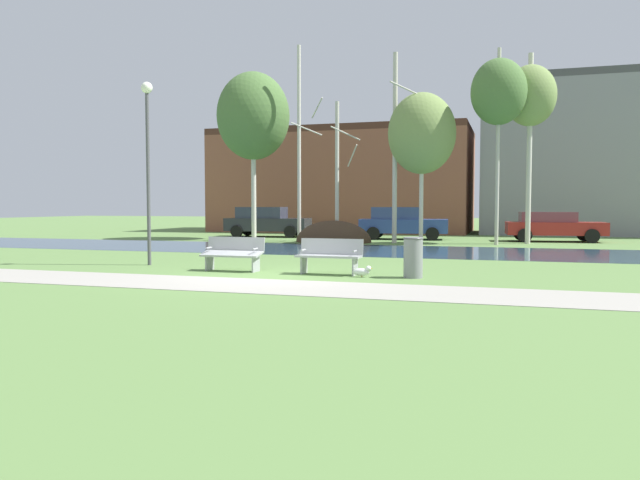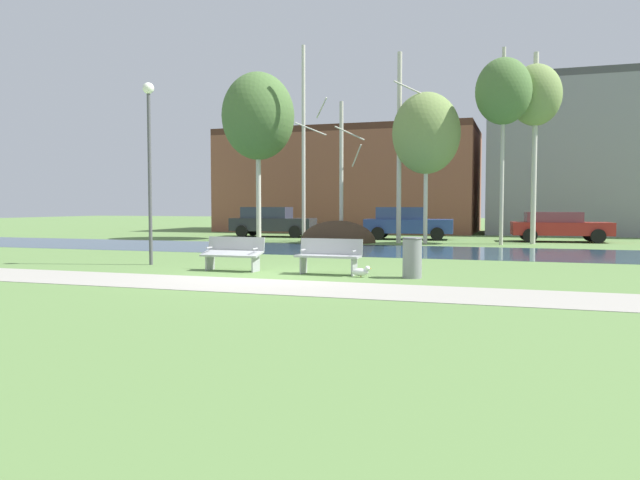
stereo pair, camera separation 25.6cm
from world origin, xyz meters
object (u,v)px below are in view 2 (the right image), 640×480
Objects in this scene: trash_bin at (412,257)px; streetlamp at (149,143)px; parked_hatch_third_red at (559,226)px; seagull at (361,272)px; bench_left at (233,253)px; bench_right at (329,255)px; parked_van_nearest_dark at (271,221)px; parked_sedan_second_blue at (407,223)px.

streetlamp reaches higher than trash_bin.
streetlamp is 19.45m from parked_hatch_third_red.
trash_bin is 1.96× the size of seagull.
bench_left is 2.60m from bench_right.
bench_right is 2.07m from trash_bin.
parked_van_nearest_dark is at bearing 122.51° from trash_bin.
trash_bin is 0.21× the size of parked_van_nearest_dark.
trash_bin is 16.34m from parked_sedan_second_blue.
streetlamp reaches higher than parked_sedan_second_blue.
parked_sedan_second_blue is 0.99× the size of parked_hatch_third_red.
bench_left is 0.36× the size of parked_sedan_second_blue.
parked_hatch_third_red is at bearing -0.64° from parked_van_nearest_dark.
bench_right is 0.36× the size of parked_hatch_third_red.
seagull is at bearing -60.83° from parked_van_nearest_dark.
bench_right is 15.97m from parked_sedan_second_blue.
trash_bin is 0.19× the size of streetlamp.
parked_sedan_second_blue reaches higher than bench_left.
seagull is 0.11× the size of parked_hatch_third_red.
parked_van_nearest_dark is 1.02× the size of parked_hatch_third_red.
parked_sedan_second_blue is (4.59, 15.22, -2.62)m from streetlamp.
streetlamp is 1.12× the size of parked_van_nearest_dark.
parked_van_nearest_dark is at bearing 177.83° from parked_sedan_second_blue.
streetlamp is (-5.55, 0.72, 2.98)m from bench_right.
trash_bin reaches higher than bench_left.
parked_hatch_third_red is (14.44, -0.16, -0.09)m from parked_van_nearest_dark.
parked_hatch_third_red is at bearing 61.54° from bench_left.
parked_van_nearest_dark reaches higher than bench_right.
bench_right is 6.34m from streetlamp.
parked_sedan_second_blue reaches higher than bench_right.
streetlamp is 1.15× the size of parked_sedan_second_blue.
trash_bin is at bearing -1.37° from bench_left.
parked_sedan_second_blue is (1.65, 15.94, 0.36)m from bench_left.
streetlamp is at bearing 173.75° from trash_bin.
seagull is (3.50, -0.34, -0.34)m from bench_left.
trash_bin is 0.21× the size of parked_sedan_second_blue.
trash_bin is 0.21× the size of parked_hatch_third_red.
bench_right is 1.02m from seagull.
streetlamp is at bearing 170.67° from seagull.
bench_left is 4.67m from trash_bin.
parked_hatch_third_red is at bearing 69.18° from bench_right.
seagull is (-1.17, -0.22, -0.36)m from trash_bin.
parked_van_nearest_dark is (-8.34, 16.22, 0.36)m from bench_right.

